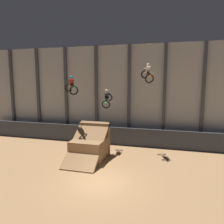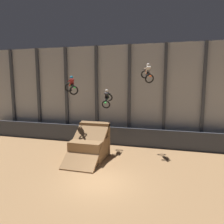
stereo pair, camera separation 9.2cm
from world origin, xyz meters
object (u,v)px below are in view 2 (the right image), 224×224
at_px(dirt_ramp, 90,146).
at_px(rider_bike_left_air, 71,86).
at_px(rider_bike_center_air, 107,99).
at_px(rider_bike_right_air, 148,74).

distance_m(dirt_ramp, rider_bike_left_air, 5.11).
height_order(dirt_ramp, rider_bike_left_air, rider_bike_left_air).
distance_m(rider_bike_left_air, rider_bike_center_air, 3.23).
xyz_separation_m(rider_bike_left_air, rider_bike_right_air, (5.98, 1.71, 1.01)).
distance_m(rider_bike_center_air, rider_bike_right_air, 4.02).
height_order(rider_bike_left_air, rider_bike_center_air, rider_bike_left_air).
bearing_deg(dirt_ramp, rider_bike_center_air, 71.86).
xyz_separation_m(rider_bike_left_air, rider_bike_center_air, (2.56, 1.64, -1.09)).
bearing_deg(rider_bike_left_air, rider_bike_center_air, -9.68).
bearing_deg(rider_bike_left_air, dirt_ramp, -60.43).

